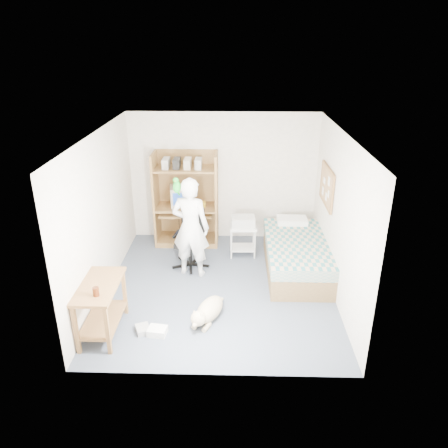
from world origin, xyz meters
The scene contains 21 objects.
floor centered at (0.00, 0.00, 0.00)m, with size 4.00×4.00×0.00m, color #495464.
wall_back centered at (0.00, 2.00, 1.25)m, with size 3.60×0.02×2.50m, color beige.
wall_right centered at (1.80, 0.00, 1.25)m, with size 0.02×4.00×2.50m, color beige.
wall_left centered at (-1.80, 0.00, 1.25)m, with size 0.02×4.00×2.50m, color beige.
ceiling centered at (0.00, 0.00, 2.50)m, with size 3.60×4.00×0.02m, color white.
computer_hutch centered at (-0.70, 1.74, 0.82)m, with size 1.20×0.63×1.80m.
bed centered at (1.30, 0.62, 0.29)m, with size 1.02×2.02×0.66m.
side_desk centered at (-1.55, -1.20, 0.49)m, with size 0.50×1.00×0.75m.
corkboard centered at (1.77, 0.90, 1.45)m, with size 0.04×0.94×0.66m.
office_chair centered at (-0.53, 0.76, 0.37)m, with size 0.58×0.58×1.03m.
person centered at (-0.49, 0.45, 0.86)m, with size 0.63×0.41×1.72m, color white.
parrot centered at (-0.69, 0.47, 1.57)m, with size 0.13×0.22×0.35m.
dog centered at (-0.13, -0.89, 0.15)m, with size 0.52×0.89×0.35m.
printer_cart centered at (0.38, 1.18, 0.39)m, with size 0.50×0.41×0.58m.
printer centered at (0.38, 1.18, 0.67)m, with size 0.42×0.32×0.18m, color #B0B0AB.
crt_monitor centered at (-0.81, 1.75, 0.95)m, with size 0.45×0.47×0.37m.
keyboard centered at (-0.69, 1.58, 0.67)m, with size 0.45×0.16×0.03m, color beige.
pencil_cup centered at (-0.37, 1.65, 0.82)m, with size 0.08×0.08×0.12m, color gold.
drink_glass centered at (-1.50, -1.47, 0.81)m, with size 0.08×0.08×0.12m, color #441C0A.
floor_box_a centered at (-0.81, -1.24, 0.05)m, with size 0.25×0.20×0.10m, color white.
floor_box_b centered at (-1.02, -1.19, 0.04)m, with size 0.18×0.22×0.08m, color #A5A5A1.
Camera 1 is at (0.24, -6.11, 3.76)m, focal length 35.00 mm.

